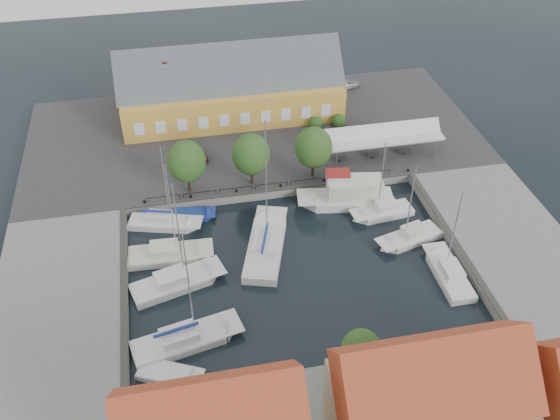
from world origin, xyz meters
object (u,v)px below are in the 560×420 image
west_boat_d (185,341)px  launch_nw (192,216)px  west_boat_a (164,224)px  east_boat_b (410,238)px  trawler (349,196)px  east_boat_a (383,213)px  launch_sw (169,375)px  center_sailboat (266,247)px  west_boat_b (169,255)px  west_boat_c (176,283)px  tent_canopy (383,137)px  car_silver (347,84)px  east_boat_c (449,275)px  car_red (193,152)px  warehouse (226,90)px

west_boat_d → launch_nw: west_boat_d is taller
west_boat_a → east_boat_b: bearing=-16.6°
trawler → east_boat_b: east_boat_b is taller
east_boat_a → launch_sw: bearing=-145.3°
west_boat_d → center_sailboat: bearing=49.1°
east_boat_a → west_boat_b: size_ratio=0.86×
west_boat_b → launch_nw: bearing=64.8°
east_boat_b → west_boat_c: (-24.06, -1.74, -0.00)m
tent_canopy → car_silver: tent_canopy is taller
center_sailboat → east_boat_c: size_ratio=1.47×
west_boat_a → west_boat_b: bearing=-87.7°
car_red → west_boat_a: 11.93m
car_silver → center_sailboat: size_ratio=0.26×
west_boat_c → car_silver: bearing=51.6°
tent_canopy → launch_nw: size_ratio=2.71×
west_boat_c → west_boat_d: 7.12m
tent_canopy → car_red: (-21.93, 4.19, -1.96)m
center_sailboat → trawler: bearing=28.6°
car_red → car_silver: bearing=5.4°
tent_canopy → warehouse: bearing=140.1°
car_silver → west_boat_a: bearing=118.1°
east_boat_a → west_boat_b: bearing=-174.5°
trawler → east_boat_b: 8.50m
tent_canopy → east_boat_c: (0.19, -20.03, -3.42)m
car_red → east_boat_a: 23.61m
warehouse → car_red: bearing=-118.9°
car_red → west_boat_a: bearing=-135.9°
car_red → west_boat_d: size_ratio=0.35×
launch_nw → car_silver: bearing=44.1°
west_boat_b → car_red: bearing=75.8°
east_boat_b → west_boat_d: 25.40m
east_boat_c → west_boat_d: west_boat_d is taller
car_silver → west_boat_d: 48.25m
car_silver → west_boat_c: (-26.42, -33.39, -1.41)m
launch_nw → center_sailboat: bearing=-44.9°
center_sailboat → east_boat_a: size_ratio=1.51×
car_silver → east_boat_b: bearing=161.9°
car_silver → east_boat_b: size_ratio=0.40×
car_red → center_sailboat: (5.62, -16.86, -1.37)m
car_red → launch_nw: bearing=-121.7°
warehouse → east_boat_a: warehouse is taller
east_boat_b → launch_nw: (-21.64, 8.38, -0.17)m
west_boat_b → east_boat_a: bearing=5.5°
car_red → west_boat_a: size_ratio=0.42×
east_boat_b → west_boat_c: 24.12m
east_boat_b → launch_nw: 23.21m
trawler → launch_nw: (-17.21, 1.16, -0.93)m
trawler → east_boat_b: size_ratio=1.10×
launch_sw → launch_nw: size_ratio=1.11×
center_sailboat → car_red: bearing=108.4°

